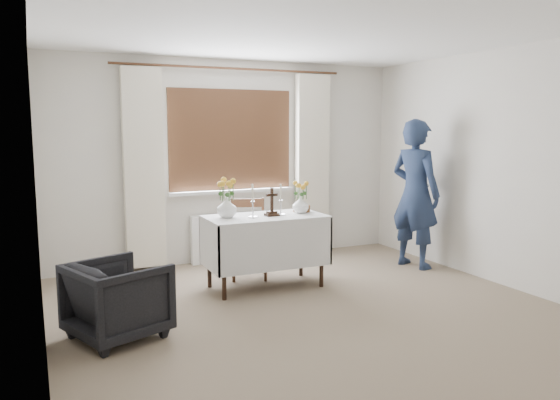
{
  "coord_description": "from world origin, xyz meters",
  "views": [
    {
      "loc": [
        -2.28,
        -3.97,
        1.68
      ],
      "look_at": [
        -0.01,
        0.99,
        0.95
      ],
      "focal_mm": 35.0,
      "sensor_mm": 36.0,
      "label": 1
    }
  ],
  "objects_px": {
    "armchair": "(118,300)",
    "wooden_cross": "(272,202)",
    "wooden_chair": "(249,239)",
    "flower_vase_left": "(227,207)",
    "altar_table": "(265,252)",
    "flower_vase_right": "(301,205)",
    "person": "(415,194)"
  },
  "relations": [
    {
      "from": "armchair",
      "to": "flower_vase_right",
      "type": "height_order",
      "value": "flower_vase_right"
    },
    {
      "from": "armchair",
      "to": "flower_vase_right",
      "type": "bearing_deg",
      "value": -89.85
    },
    {
      "from": "altar_table",
      "to": "wooden_cross",
      "type": "distance_m",
      "value": 0.53
    },
    {
      "from": "altar_table",
      "to": "armchair",
      "type": "height_order",
      "value": "altar_table"
    },
    {
      "from": "altar_table",
      "to": "wooden_chair",
      "type": "xyz_separation_m",
      "value": [
        -0.02,
        0.42,
        0.06
      ]
    },
    {
      "from": "armchair",
      "to": "wooden_cross",
      "type": "height_order",
      "value": "wooden_cross"
    },
    {
      "from": "wooden_chair",
      "to": "flower_vase_left",
      "type": "xyz_separation_m",
      "value": [
        -0.37,
        -0.36,
        0.43
      ]
    },
    {
      "from": "altar_table",
      "to": "wooden_cross",
      "type": "height_order",
      "value": "wooden_cross"
    },
    {
      "from": "wooden_chair",
      "to": "armchair",
      "type": "height_order",
      "value": "wooden_chair"
    },
    {
      "from": "altar_table",
      "to": "flower_vase_left",
      "type": "bearing_deg",
      "value": 170.73
    },
    {
      "from": "altar_table",
      "to": "armchair",
      "type": "distance_m",
      "value": 1.81
    },
    {
      "from": "wooden_chair",
      "to": "flower_vase_left",
      "type": "height_order",
      "value": "flower_vase_left"
    },
    {
      "from": "altar_table",
      "to": "flower_vase_left",
      "type": "xyz_separation_m",
      "value": [
        -0.4,
        0.07,
        0.49
      ]
    },
    {
      "from": "altar_table",
      "to": "flower_vase_right",
      "type": "distance_m",
      "value": 0.63
    },
    {
      "from": "person",
      "to": "wooden_cross",
      "type": "distance_m",
      "value": 1.91
    },
    {
      "from": "altar_table",
      "to": "wooden_cross",
      "type": "relative_size",
      "value": 4.23
    },
    {
      "from": "armchair",
      "to": "flower_vase_left",
      "type": "xyz_separation_m",
      "value": [
        1.22,
        0.86,
        0.55
      ]
    },
    {
      "from": "armchair",
      "to": "person",
      "type": "distance_m",
      "value": 3.73
    },
    {
      "from": "altar_table",
      "to": "person",
      "type": "height_order",
      "value": "person"
    },
    {
      "from": "armchair",
      "to": "flower_vase_right",
      "type": "relative_size",
      "value": 3.79
    },
    {
      "from": "wooden_chair",
      "to": "flower_vase_right",
      "type": "xyz_separation_m",
      "value": [
        0.44,
        -0.41,
        0.41
      ]
    },
    {
      "from": "armchair",
      "to": "flower_vase_left",
      "type": "height_order",
      "value": "flower_vase_left"
    },
    {
      "from": "altar_table",
      "to": "wooden_chair",
      "type": "height_order",
      "value": "wooden_chair"
    },
    {
      "from": "wooden_cross",
      "to": "flower_vase_left",
      "type": "bearing_deg",
      "value": 163.37
    },
    {
      "from": "person",
      "to": "wooden_chair",
      "type": "bearing_deg",
      "value": 63.64
    },
    {
      "from": "wooden_cross",
      "to": "flower_vase_right",
      "type": "relative_size",
      "value": 1.62
    },
    {
      "from": "armchair",
      "to": "wooden_cross",
      "type": "distance_m",
      "value": 1.94
    },
    {
      "from": "person",
      "to": "wooden_cross",
      "type": "height_order",
      "value": "person"
    },
    {
      "from": "person",
      "to": "flower_vase_left",
      "type": "xyz_separation_m",
      "value": [
        -2.36,
        0.02,
        -0.02
      ]
    },
    {
      "from": "altar_table",
      "to": "flower_vase_left",
      "type": "distance_m",
      "value": 0.63
    },
    {
      "from": "altar_table",
      "to": "flower_vase_right",
      "type": "height_order",
      "value": "flower_vase_right"
    },
    {
      "from": "wooden_chair",
      "to": "person",
      "type": "bearing_deg",
      "value": 7.69
    }
  ]
}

